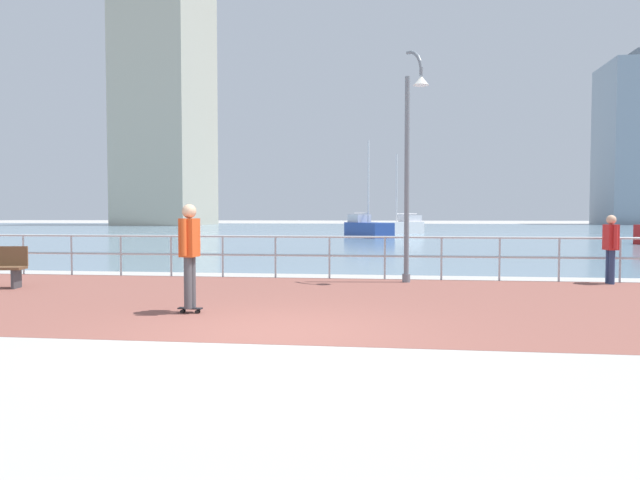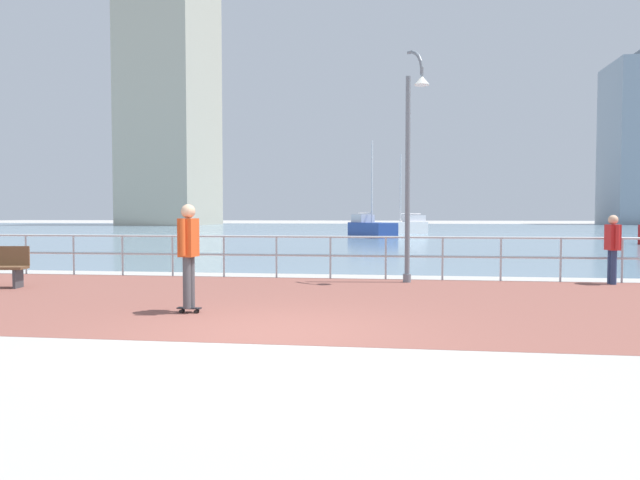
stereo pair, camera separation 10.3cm
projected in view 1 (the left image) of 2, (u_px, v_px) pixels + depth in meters
ground at (372, 234)px, 47.44m from camera, size 220.00×220.00×0.00m
brick_paving at (308, 300)px, 10.81m from camera, size 28.00×7.46×0.01m
harbor_water at (376, 230)px, 59.12m from camera, size 180.00×88.00×0.00m
waterfront_railing at (329, 249)px, 14.48m from camera, size 25.25×0.06×1.09m
lamppost at (411, 155)px, 13.40m from camera, size 0.57×0.73×5.48m
skateboarder at (190, 248)px, 9.34m from camera, size 0.41×0.55×1.80m
bystander at (611, 244)px, 13.30m from camera, size 0.27×0.56×1.62m
sailboat_blue at (398, 226)px, 47.89m from camera, size 4.71×3.97×6.67m
sailboat_red at (367, 228)px, 41.05m from camera, size 3.77×5.03×6.92m
tower_concrete at (166, 85)px, 89.84m from camera, size 11.30×17.04×45.98m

